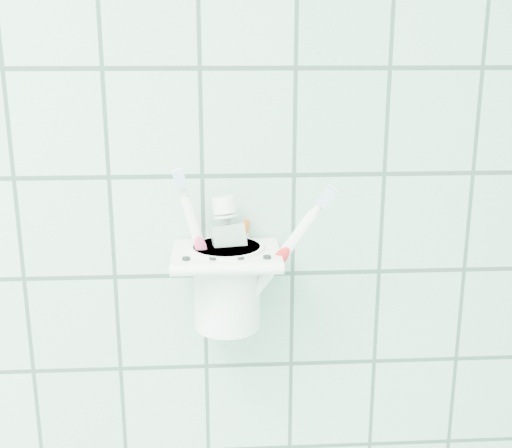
% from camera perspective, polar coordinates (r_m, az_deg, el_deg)
% --- Properties ---
extents(holder_bracket, '(0.12, 0.10, 0.04)m').
position_cam_1_polar(holder_bracket, '(0.72, -2.66, -2.93)').
color(holder_bracket, white).
rests_on(holder_bracket, wall_back).
extents(cup, '(0.08, 0.08, 0.10)m').
position_cam_1_polar(cup, '(0.73, -2.58, -5.28)').
color(cup, white).
rests_on(cup, holder_bracket).
extents(toothbrush_pink, '(0.05, 0.02, 0.18)m').
position_cam_1_polar(toothbrush_pink, '(0.71, -3.01, -1.89)').
color(toothbrush_pink, white).
rests_on(toothbrush_pink, cup).
extents(toothbrush_blue, '(0.05, 0.08, 0.20)m').
position_cam_1_polar(toothbrush_blue, '(0.72, -2.55, -0.53)').
color(toothbrush_blue, white).
rests_on(toothbrush_blue, cup).
extents(toothbrush_orange, '(0.10, 0.03, 0.18)m').
position_cam_1_polar(toothbrush_orange, '(0.70, -2.23, -1.49)').
color(toothbrush_orange, white).
rests_on(toothbrush_orange, cup).
extents(toothpaste_tube, '(0.05, 0.04, 0.15)m').
position_cam_1_polar(toothpaste_tube, '(0.71, -1.46, -2.52)').
color(toothpaste_tube, silver).
rests_on(toothpaste_tube, cup).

